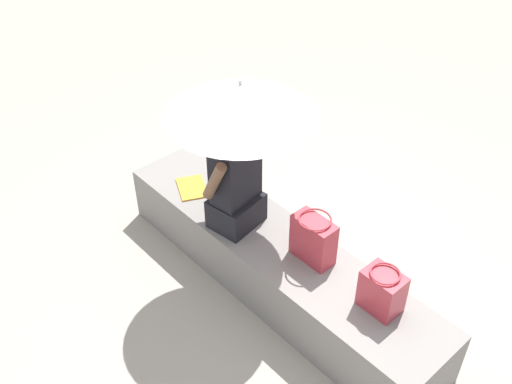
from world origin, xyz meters
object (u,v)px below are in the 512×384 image
object	(u,v)px
person_seated	(235,178)
parasol	(241,100)
handbag_black	(382,291)
magazine	(192,188)
tote_bag_canvas	(313,239)

from	to	relation	value
person_seated	parasol	bearing A→B (deg)	-170.18
handbag_black	magazine	size ratio (longest dim) A/B	1.05
parasol	handbag_black	bearing A→B (deg)	-173.52
parasol	tote_bag_canvas	size ratio (longest dim) A/B	3.39
parasol	magazine	distance (m)	1.15
person_seated	magazine	world-z (taller)	person_seated
handbag_black	tote_bag_canvas	size ratio (longest dim) A/B	0.87
person_seated	tote_bag_canvas	distance (m)	0.65
parasol	handbag_black	world-z (taller)	parasol
person_seated	parasol	world-z (taller)	parasol
handbag_black	magazine	xyz separation A→B (m)	(1.67, 0.13, -0.14)
parasol	magazine	size ratio (longest dim) A/B	4.06
person_seated	parasol	xyz separation A→B (m)	(-0.06, -0.01, 0.61)
magazine	handbag_black	bearing A→B (deg)	-149.78
parasol	tote_bag_canvas	world-z (taller)	parasol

